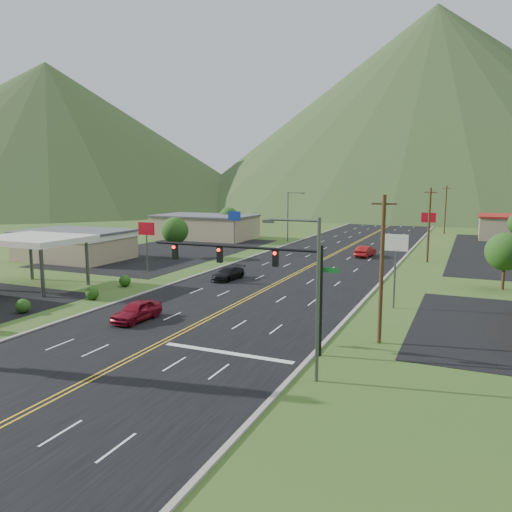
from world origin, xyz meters
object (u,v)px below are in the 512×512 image
at_px(traffic_signal, 261,268).
at_px(gas_canopy, 34,241).
at_px(streetlight_east, 312,288).
at_px(car_dark_mid, 228,274).
at_px(car_red_near, 137,311).
at_px(streetlight_west, 290,213).
at_px(car_red_far, 365,252).

distance_m(traffic_signal, gas_canopy, 29.59).
xyz_separation_m(streetlight_east, car_dark_mid, (-16.86, 23.37, -4.49)).
relative_size(streetlight_east, car_red_near, 1.94).
xyz_separation_m(streetlight_east, streetlight_west, (-22.86, 60.00, 0.00)).
distance_m(gas_canopy, car_dark_mid, 20.32).
height_order(gas_canopy, car_red_far, gas_canopy).
height_order(car_dark_mid, car_red_far, car_red_far).
xyz_separation_m(streetlight_west, car_dark_mid, (6.00, -36.63, -4.49)).
relative_size(car_dark_mid, car_red_far, 0.99).
height_order(car_red_near, car_red_far, car_red_far).
height_order(streetlight_east, car_red_near, streetlight_east).
xyz_separation_m(car_red_near, car_red_far, (9.70, 40.64, 0.00)).
bearing_deg(car_red_near, traffic_signal, -5.36).
xyz_separation_m(traffic_signal, car_dark_mid, (-12.17, 19.38, -4.64)).
xyz_separation_m(streetlight_west, car_red_far, (16.54, -13.56, -4.39)).
height_order(gas_canopy, car_red_near, gas_canopy).
bearing_deg(streetlight_east, streetlight_west, 110.86).
xyz_separation_m(car_dark_mid, car_red_far, (10.54, 23.07, 0.10)).
bearing_deg(gas_canopy, car_dark_mid, 34.88).
bearing_deg(streetlight_west, gas_canopy, -102.13).
height_order(streetlight_east, car_red_far, streetlight_east).
bearing_deg(gas_canopy, streetlight_east, -19.88).
relative_size(traffic_signal, streetlight_east, 1.46).
xyz_separation_m(gas_canopy, car_dark_mid, (16.32, 11.37, -4.18)).
distance_m(streetlight_west, car_dark_mid, 37.39).
bearing_deg(traffic_signal, car_dark_mid, 122.12).
bearing_deg(streetlight_west, car_dark_mid, -80.70).
xyz_separation_m(streetlight_west, car_red_near, (6.83, -54.20, -4.39)).
xyz_separation_m(streetlight_west, gas_canopy, (-10.32, -48.00, -0.31)).
distance_m(streetlight_east, streetlight_west, 64.21).
xyz_separation_m(gas_canopy, car_red_far, (26.86, 34.44, -4.08)).
distance_m(streetlight_east, car_red_near, 17.60).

